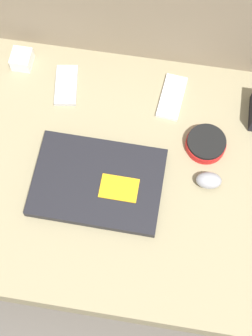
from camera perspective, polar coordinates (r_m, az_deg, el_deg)
name	(u,v)px	position (r m, az deg, el deg)	size (l,w,h in m)	color
ground_plane	(126,188)	(1.26, 0.00, -2.49)	(8.00, 8.00, 0.00)	#4C4742
couch_seat	(126,180)	(1.20, 0.00, -1.49)	(1.00, 0.68, 0.12)	#847A5B
couch_backrest	(153,0)	(1.29, 3.31, 19.78)	(1.00, 0.20, 0.47)	#7F705B
laptop	(98,182)	(1.12, -3.43, -1.74)	(0.31, 0.22, 0.03)	black
computer_mouse	(209,181)	(1.13, 10.04, -1.62)	(0.06, 0.05, 0.04)	gray
speaker_puck	(206,144)	(1.17, 9.72, 2.94)	(0.10, 0.10, 0.03)	red
phone_silver	(66,85)	(1.26, -7.29, 9.99)	(0.07, 0.13, 0.01)	#B7B7BC
phone_small	(172,97)	(1.24, 5.62, 8.60)	(0.07, 0.13, 0.01)	silver
charger_brick	(22,59)	(1.31, -12.57, 12.79)	(0.05, 0.06, 0.04)	silver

